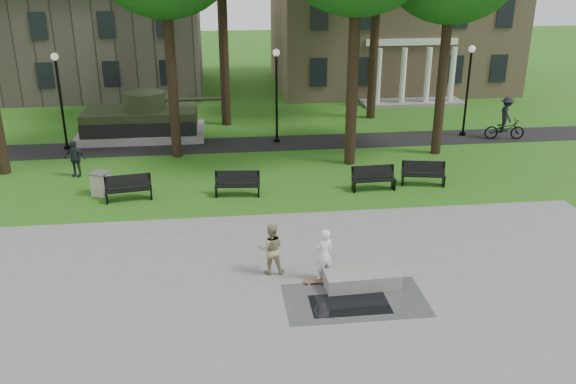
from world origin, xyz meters
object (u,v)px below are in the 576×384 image
at_px(skateboarder, 324,255).
at_px(concrete_block, 362,278).
at_px(friend_watching, 271,249).
at_px(park_bench_0, 129,187).
at_px(trash_bin, 101,183).
at_px(cyclist, 505,122).

bearing_deg(skateboarder, concrete_block, 142.76).
height_order(skateboarder, friend_watching, skateboarder).
bearing_deg(friend_watching, skateboarder, 160.31).
distance_m(concrete_block, park_bench_0, 10.76).
distance_m(concrete_block, friend_watching, 2.84).
xyz_separation_m(friend_watching, park_bench_0, (-5.03, 6.56, -0.30)).
relative_size(concrete_block, friend_watching, 1.37).
bearing_deg(friend_watching, park_bench_0, -50.50).
bearing_deg(trash_bin, friend_watching, -49.37).
bearing_deg(park_bench_0, skateboarder, -55.89).
relative_size(park_bench_0, trash_bin, 1.92).
xyz_separation_m(friend_watching, cyclist, (13.42, 12.78, 0.09)).
distance_m(cyclist, trash_bin, 20.41).
bearing_deg(skateboarder, friend_watching, -35.41).
bearing_deg(skateboarder, cyclist, -145.38).
height_order(concrete_block, cyclist, cyclist).
height_order(park_bench_0, trash_bin, park_bench_0).
bearing_deg(park_bench_0, cyclist, 10.31).
xyz_separation_m(concrete_block, park_bench_0, (-7.60, 7.62, 0.28)).
bearing_deg(concrete_block, friend_watching, 157.54).
relative_size(concrete_block, park_bench_0, 1.19).
distance_m(skateboarder, trash_bin, 11.03).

